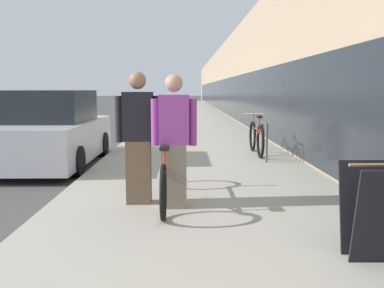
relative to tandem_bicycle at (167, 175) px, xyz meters
The scene contains 9 objects.
sidewalk_slab 19.53m from the tandem_bicycle, 88.31° to the left, with size 4.43×70.00×0.11m.
storefront_facade 28.67m from the tandem_bicycle, 74.13° to the left, with size 10.01×70.00×4.75m.
tandem_bicycle is the anchor object (origin of this frame).
person_rider 0.62m from the tandem_bicycle, 70.33° to the right, with size 0.60×0.23×1.76m.
person_bystander 0.66m from the tandem_bicycle, 165.30° to the right, with size 0.61×0.24×1.80m.
bike_rack_hoop 4.00m from the tandem_bicycle, 59.75° to the left, with size 0.05×0.60×0.84m.
cruiser_bike_nearest 4.76m from the tandem_bicycle, 65.38° to the left, with size 0.52×1.92×0.97m.
sandwich_board_sign 2.92m from the tandem_bicycle, 46.03° to the right, with size 0.56×0.56×0.90m.
parked_sedan_curbside 4.44m from the tandem_bicycle, 127.37° to the left, with size 1.94×4.31×1.65m.
Camera 1 is at (5.58, -4.41, 1.67)m, focal length 40.00 mm.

